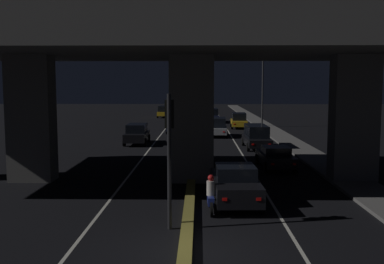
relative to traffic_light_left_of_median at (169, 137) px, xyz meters
The scene contains 21 objects.
ground_plane 3.88m from the traffic_light_left_of_median, 74.89° to the right, with size 200.00×200.00×0.00m, color black.
lane_line_left_inner 33.04m from the traffic_light_left_of_median, 94.87° to the left, with size 0.12×126.00×0.00m, color beige.
lane_line_right_inner 33.16m from the traffic_light_left_of_median, 83.05° to the left, with size 0.12×126.00×0.00m, color beige.
median_divider 32.91m from the traffic_light_left_of_median, 88.95° to the left, with size 0.40×126.00×0.21m, color olive.
sidewalk_right 27.33m from the traffic_light_left_of_median, 71.62° to the left, with size 2.16×126.00×0.15m, color #5B5956.
elevated_overpass 8.46m from the traffic_light_left_of_median, 87.75° to the left, with size 32.33×11.22×9.14m.
traffic_light_left_of_median is the anchor object (origin of this frame).
street_lamp 37.51m from the traffic_light_left_of_median, 77.97° to the left, with size 2.59×0.32×8.13m.
car_black_lead 4.62m from the traffic_light_left_of_median, 52.04° to the left, with size 2.03×4.38×1.61m.
car_black_second 12.58m from the traffic_light_left_of_median, 63.90° to the left, with size 1.98×4.30×1.29m.
car_black_third 20.18m from the traffic_light_left_of_median, 74.53° to the left, with size 1.94×4.83×1.78m.
car_silver_fourth 27.41m from the traffic_light_left_of_median, 84.49° to the left, with size 2.14×4.01×1.77m.
car_taxi_yellow_fifth 35.93m from the traffic_light_left_of_median, 81.32° to the left, with size 1.95×4.39×1.70m.
car_dark_blue_sixth 43.21m from the traffic_light_left_of_median, 86.64° to the left, with size 2.00×4.77×1.82m.
car_black_lead_oncoming 22.18m from the traffic_light_left_of_median, 100.83° to the left, with size 1.90×4.33×1.66m.
car_dark_blue_second_oncoming 30.65m from the traffic_light_left_of_median, 92.46° to the left, with size 1.99×4.53×1.41m.
car_black_third_oncoming 40.32m from the traffic_light_left_of_median, 91.75° to the left, with size 2.01×4.02×1.43m.
car_taxi_yellow_fourth_oncoming 52.16m from the traffic_light_left_of_median, 94.71° to the left, with size 1.98×4.43×1.72m.
motorcycle_blue_filtering_near 3.48m from the traffic_light_left_of_median, 53.61° to the left, with size 0.33×1.85×1.45m.
motorcycle_black_filtering_mid 9.31m from the traffic_light_left_of_median, 80.35° to the left, with size 0.33×1.94×1.38m.
pedestrian_on_sidewalk 11.41m from the traffic_light_left_of_median, 42.80° to the left, with size 0.33×0.33×1.61m.
Camera 1 is at (0.41, -12.61, 4.87)m, focal length 42.00 mm.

